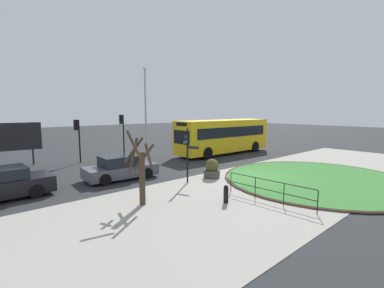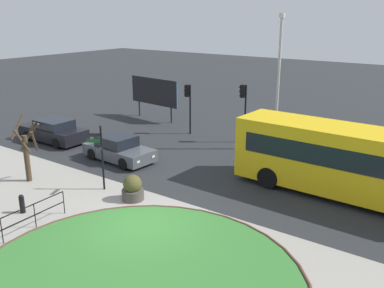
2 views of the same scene
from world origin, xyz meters
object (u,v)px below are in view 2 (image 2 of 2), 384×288
(car_near_lane, at_px, (54,131))
(planter_near_signpost, at_px, (133,189))
(car_far_lane, at_px, (119,149))
(lamppost_tall, at_px, (278,79))
(signpost_directional, at_px, (101,154))
(bus_yellow, at_px, (347,161))
(billboard_left, at_px, (154,92))
(bollard_foreground, at_px, (22,204))
(street_tree_bare, at_px, (27,150))
(traffic_light_far, at_px, (243,100))
(traffic_light_near, at_px, (188,98))

(car_near_lane, relative_size, planter_near_signpost, 4.01)
(car_far_lane, xyz_separation_m, lamppost_tall, (6.04, 6.77, 3.50))
(car_far_lane, height_order, planter_near_signpost, car_far_lane)
(signpost_directional, bearing_deg, lamppost_tall, 69.68)
(bus_yellow, distance_m, billboard_left, 17.06)
(planter_near_signpost, bearing_deg, bollard_foreground, -127.94)
(car_far_lane, xyz_separation_m, street_tree_bare, (-1.38, -4.60, 0.91))
(billboard_left, xyz_separation_m, street_tree_bare, (3.13, -12.92, -0.52))
(billboard_left, bearing_deg, car_far_lane, -55.48)
(bollard_foreground, bearing_deg, traffic_light_far, 80.30)
(traffic_light_near, bearing_deg, planter_near_signpost, 98.54)
(car_far_lane, distance_m, traffic_light_near, 6.77)
(billboard_left, xyz_separation_m, planter_near_signpost, (8.66, -11.67, -1.56))
(car_near_lane, bearing_deg, traffic_light_far, -145.76)
(signpost_directional, bearing_deg, bollard_foreground, -103.86)
(billboard_left, bearing_deg, signpost_directional, -53.71)
(bollard_foreground, bearing_deg, planter_near_signpost, 52.06)
(car_near_lane, distance_m, lamppost_tall, 14.02)
(car_far_lane, bearing_deg, signpost_directional, -52.06)
(bus_yellow, height_order, planter_near_signpost, bus_yellow)
(car_near_lane, bearing_deg, car_far_lane, 177.31)
(billboard_left, bearing_deg, bus_yellow, -14.70)
(bollard_foreground, bearing_deg, signpost_directional, 76.14)
(signpost_directional, xyz_separation_m, lamppost_tall, (3.75, 10.12, 2.41))
(bollard_foreground, distance_m, lamppost_tall, 14.87)
(signpost_directional, bearing_deg, planter_near_signpost, -0.05)
(traffic_light_near, bearing_deg, lamppost_tall, 167.53)
(car_far_lane, bearing_deg, billboard_left, 122.01)
(signpost_directional, distance_m, billboard_left, 13.50)
(bollard_foreground, height_order, traffic_light_far, traffic_light_far)
(traffic_light_far, relative_size, lamppost_tall, 0.47)
(lamppost_tall, xyz_separation_m, planter_near_signpost, (-1.88, -10.12, -3.62))
(planter_near_signpost, bearing_deg, bus_yellow, 37.61)
(bollard_foreground, relative_size, street_tree_bare, 0.25)
(traffic_light_near, relative_size, planter_near_signpost, 2.87)
(traffic_light_far, xyz_separation_m, planter_near_signpost, (0.38, -10.28, -2.12))
(bollard_foreground, distance_m, car_far_lane, 7.01)
(lamppost_tall, relative_size, billboard_left, 1.64)
(signpost_directional, distance_m, traffic_light_near, 10.19)
(car_far_lane, xyz_separation_m, billboard_left, (-4.50, 8.32, 1.43))
(car_far_lane, xyz_separation_m, planter_near_signpost, (4.16, -3.35, -0.12))
(signpost_directional, distance_m, car_near_lane, 8.95)
(signpost_directional, distance_m, bus_yellow, 10.74)
(bus_yellow, bearing_deg, billboard_left, -19.30)
(bollard_foreground, xyz_separation_m, car_far_lane, (-1.42, 6.86, 0.22))
(planter_near_signpost, xyz_separation_m, street_tree_bare, (-5.54, -1.25, 1.03))
(bollard_foreground, height_order, street_tree_bare, street_tree_bare)
(bus_yellow, xyz_separation_m, billboard_left, (-15.95, 6.06, 0.41))
(bus_yellow, xyz_separation_m, lamppost_tall, (-5.41, 4.51, 2.47))
(car_near_lane, distance_m, traffic_light_near, 8.74)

